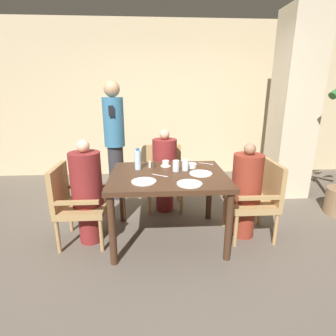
{
  "coord_description": "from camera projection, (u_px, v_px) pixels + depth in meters",
  "views": [
    {
      "loc": [
        -0.17,
        -2.61,
        1.6
      ],
      "look_at": [
        0.0,
        0.05,
        0.8
      ],
      "focal_mm": 28.0,
      "sensor_mm": 36.0,
      "label": 1
    }
  ],
  "objects": [
    {
      "name": "ground_plane",
      "position": [
        168.0,
        237.0,
        2.97
      ],
      "size": [
        16.0,
        16.0,
        0.0
      ],
      "primitive_type": "plane",
      "color": "#60564C"
    },
    {
      "name": "wall_back",
      "position": [
        160.0,
        101.0,
        4.9
      ],
      "size": [
        8.0,
        0.06,
        2.8
      ],
      "color": "#C6B289",
      "rests_on": "ground_plane"
    },
    {
      "name": "pillar_stone",
      "position": [
        294.0,
        108.0,
        3.89
      ],
      "size": [
        0.54,
        0.54,
        2.7
      ],
      "color": "beige",
      "rests_on": "ground_plane"
    },
    {
      "name": "dining_table",
      "position": [
        168.0,
        182.0,
        2.78
      ],
      "size": [
        1.22,
        0.99,
        0.75
      ],
      "color": "#422819",
      "rests_on": "ground_plane"
    },
    {
      "name": "chair_left_side",
      "position": [
        75.0,
        201.0,
        2.77
      ],
      "size": [
        0.5,
        0.5,
        0.86
      ],
      "color": "#A88451",
      "rests_on": "ground_plane"
    },
    {
      "name": "diner_in_left_chair",
      "position": [
        87.0,
        191.0,
        2.75
      ],
      "size": [
        0.32,
        0.32,
        1.13
      ],
      "color": "maroon",
      "rests_on": "ground_plane"
    },
    {
      "name": "chair_far_side",
      "position": [
        164.0,
        174.0,
        3.67
      ],
      "size": [
        0.5,
        0.5,
        0.86
      ],
      "color": "#A88451",
      "rests_on": "ground_plane"
    },
    {
      "name": "diner_in_far_chair",
      "position": [
        165.0,
        170.0,
        3.51
      ],
      "size": [
        0.32,
        0.32,
        1.11
      ],
      "color": "maroon",
      "rests_on": "ground_plane"
    },
    {
      "name": "chair_right_side",
      "position": [
        258.0,
        196.0,
        2.89
      ],
      "size": [
        0.5,
        0.5,
        0.86
      ],
      "color": "#A88451",
      "rests_on": "ground_plane"
    },
    {
      "name": "diner_in_right_chair",
      "position": [
        246.0,
        190.0,
        2.86
      ],
      "size": [
        0.32,
        0.32,
        1.07
      ],
      "color": "maroon",
      "rests_on": "ground_plane"
    },
    {
      "name": "standing_host",
      "position": [
        115.0,
        138.0,
        3.81
      ],
      "size": [
        0.29,
        0.33,
        1.73
      ],
      "color": "#2D2D33",
      "rests_on": "ground_plane"
    },
    {
      "name": "plate_main_left",
      "position": [
        190.0,
        184.0,
        2.45
      ],
      "size": [
        0.24,
        0.24,
        0.01
      ],
      "color": "white",
      "rests_on": "dining_table"
    },
    {
      "name": "plate_main_right",
      "position": [
        201.0,
        173.0,
        2.75
      ],
      "size": [
        0.24,
        0.24,
        0.01
      ],
      "color": "white",
      "rests_on": "dining_table"
    },
    {
      "name": "plate_dessert_center",
      "position": [
        144.0,
        181.0,
        2.51
      ],
      "size": [
        0.24,
        0.24,
        0.01
      ],
      "color": "white",
      "rests_on": "dining_table"
    },
    {
      "name": "teacup_with_saucer",
      "position": [
        166.0,
        164.0,
        3.02
      ],
      "size": [
        0.12,
        0.12,
        0.07
      ],
      "color": "white",
      "rests_on": "dining_table"
    },
    {
      "name": "bowl_small",
      "position": [
        191.0,
        165.0,
        2.98
      ],
      "size": [
        0.13,
        0.13,
        0.05
      ],
      "color": "white",
      "rests_on": "dining_table"
    },
    {
      "name": "water_bottle",
      "position": [
        138.0,
        160.0,
        2.88
      ],
      "size": [
        0.07,
        0.07,
        0.24
      ],
      "color": "silver",
      "rests_on": "dining_table"
    },
    {
      "name": "glass_tall_near",
      "position": [
        185.0,
        165.0,
        2.86
      ],
      "size": [
        0.07,
        0.07,
        0.12
      ],
      "color": "silver",
      "rests_on": "dining_table"
    },
    {
      "name": "glass_tall_mid",
      "position": [
        176.0,
        166.0,
        2.83
      ],
      "size": [
        0.07,
        0.07,
        0.12
      ],
      "color": "silver",
      "rests_on": "dining_table"
    },
    {
      "name": "salt_shaker",
      "position": [
        150.0,
        164.0,
        2.97
      ],
      "size": [
        0.03,
        0.03,
        0.07
      ],
      "color": "white",
      "rests_on": "dining_table"
    },
    {
      "name": "pepper_shaker",
      "position": [
        153.0,
        165.0,
        2.97
      ],
      "size": [
        0.03,
        0.03,
        0.07
      ],
      "color": "#4C3D2D",
      "rests_on": "dining_table"
    },
    {
      "name": "fork_beside_plate",
      "position": [
        208.0,
        164.0,
        3.12
      ],
      "size": [
        0.16,
        0.1,
        0.0
      ],
      "color": "silver",
      "rests_on": "dining_table"
    },
    {
      "name": "knife_beside_plate",
      "position": [
        161.0,
        176.0,
        2.69
      ],
      "size": [
        0.17,
        0.11,
        0.0
      ],
      "color": "silver",
      "rests_on": "dining_table"
    }
  ]
}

